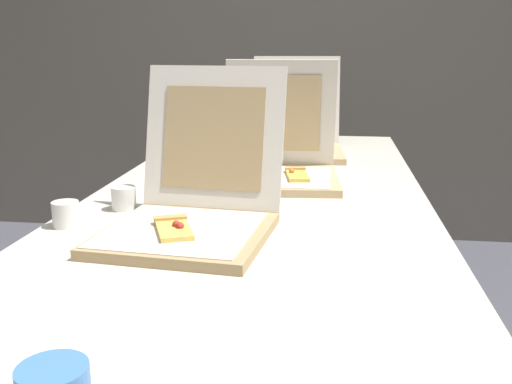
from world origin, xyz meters
name	(u,v)px	position (x,y,z in m)	size (l,w,h in m)	color
wall_back	(301,17)	(0.00, 2.63, 1.30)	(10.00, 0.10, 2.60)	gray
table	(257,215)	(0.00, 0.61, 0.71)	(0.90, 2.22, 0.75)	silver
pizza_box_front	(192,210)	(-0.10, 0.30, 0.80)	(0.38, 0.45, 0.35)	tan
pizza_box_middle	(281,164)	(0.05, 0.82, 0.80)	(0.36, 0.36, 0.35)	tan
pizza_box_back	(296,140)	(0.06, 1.27, 0.80)	(0.37, 0.43, 0.35)	tan
cup_white_far	(209,158)	(-0.21, 1.00, 0.78)	(0.06, 0.06, 0.06)	white
cup_white_near_left	(66,214)	(-0.39, 0.31, 0.78)	(0.06, 0.06, 0.06)	white
cup_white_near_center	(124,198)	(-0.31, 0.46, 0.78)	(0.06, 0.06, 0.06)	white
cup_white_mid	(175,178)	(-0.24, 0.69, 0.78)	(0.06, 0.06, 0.06)	white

